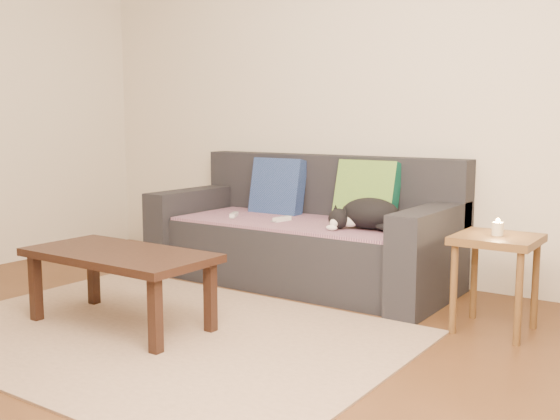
{
  "coord_description": "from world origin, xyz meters",
  "views": [
    {
      "loc": [
        2.41,
        -2.22,
        1.12
      ],
      "look_at": [
        0.05,
        1.2,
        0.55
      ],
      "focal_mm": 42.0,
      "sensor_mm": 36.0,
      "label": 1
    }
  ],
  "objects_px": {
    "sofa": "(304,238)",
    "wii_remote_b": "(282,219)",
    "wii_remote_a": "(234,215)",
    "cat": "(367,214)",
    "side_table": "(496,252)",
    "coffee_table": "(120,261)"
  },
  "relations": [
    {
      "from": "cat",
      "to": "coffee_table",
      "type": "height_order",
      "value": "cat"
    },
    {
      "from": "side_table",
      "to": "coffee_table",
      "type": "height_order",
      "value": "side_table"
    },
    {
      "from": "cat",
      "to": "side_table",
      "type": "relative_size",
      "value": 0.88
    },
    {
      "from": "wii_remote_a",
      "to": "side_table",
      "type": "bearing_deg",
      "value": -122.21
    },
    {
      "from": "wii_remote_a",
      "to": "wii_remote_b",
      "type": "relative_size",
      "value": 1.0
    },
    {
      "from": "wii_remote_a",
      "to": "coffee_table",
      "type": "xyz_separation_m",
      "value": [
        0.2,
        -1.24,
        -0.09
      ]
    },
    {
      "from": "sofa",
      "to": "side_table",
      "type": "bearing_deg",
      "value": -13.88
    },
    {
      "from": "wii_remote_b",
      "to": "coffee_table",
      "type": "xyz_separation_m",
      "value": [
        -0.19,
        -1.28,
        -0.09
      ]
    },
    {
      "from": "sofa",
      "to": "wii_remote_a",
      "type": "height_order",
      "value": "sofa"
    },
    {
      "from": "wii_remote_a",
      "to": "side_table",
      "type": "xyz_separation_m",
      "value": [
        1.89,
        -0.15,
        -0.03
      ]
    },
    {
      "from": "sofa",
      "to": "wii_remote_b",
      "type": "relative_size",
      "value": 14.0
    },
    {
      "from": "side_table",
      "to": "coffee_table",
      "type": "relative_size",
      "value": 0.49
    },
    {
      "from": "side_table",
      "to": "wii_remote_b",
      "type": "bearing_deg",
      "value": 172.87
    },
    {
      "from": "cat",
      "to": "coffee_table",
      "type": "xyz_separation_m",
      "value": [
        -0.82,
        -1.31,
        -0.17
      ]
    },
    {
      "from": "cat",
      "to": "wii_remote_a",
      "type": "distance_m",
      "value": 1.02
    },
    {
      "from": "sofa",
      "to": "side_table",
      "type": "relative_size",
      "value": 4.04
    },
    {
      "from": "cat",
      "to": "wii_remote_b",
      "type": "xyz_separation_m",
      "value": [
        -0.63,
        -0.04,
        -0.08
      ]
    },
    {
      "from": "wii_remote_a",
      "to": "coffee_table",
      "type": "relative_size",
      "value": 0.14
    },
    {
      "from": "cat",
      "to": "coffee_table",
      "type": "relative_size",
      "value": 0.43
    },
    {
      "from": "cat",
      "to": "side_table",
      "type": "bearing_deg",
      "value": -17.45
    },
    {
      "from": "wii_remote_a",
      "to": "wii_remote_b",
      "type": "height_order",
      "value": "same"
    },
    {
      "from": "wii_remote_b",
      "to": "coffee_table",
      "type": "bearing_deg",
      "value": -179.25
    }
  ]
}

